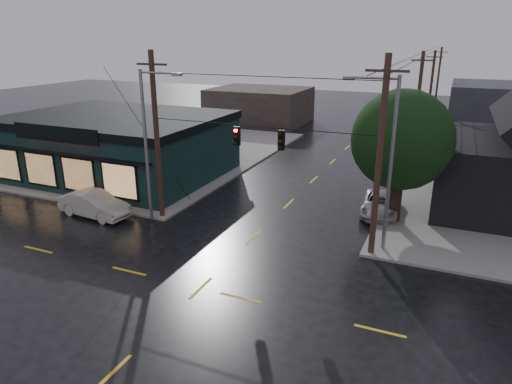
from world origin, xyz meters
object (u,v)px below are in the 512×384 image
at_px(utility_pole_nw, 163,217).
at_px(sedan_cream, 94,204).
at_px(corner_tree, 402,140).
at_px(utility_pole_ne, 371,254).
at_px(suv_silver, 380,204).

distance_m(utility_pole_nw, sedan_cream, 4.37).
height_order(corner_tree, utility_pole_nw, corner_tree).
distance_m(utility_pole_nw, utility_pole_ne, 13.00).
bearing_deg(corner_tree, sedan_cream, -159.70).
bearing_deg(utility_pole_ne, corner_tree, 84.27).
xyz_separation_m(corner_tree, sedan_cream, (-17.52, -6.48, -4.34)).
bearing_deg(suv_silver, sedan_cream, -159.95).
bearing_deg(utility_pole_nw, utility_pole_ne, 0.00).
xyz_separation_m(corner_tree, utility_pole_ne, (-0.50, -4.98, -5.14)).
distance_m(corner_tree, suv_silver, 4.71).
xyz_separation_m(sedan_cream, suv_silver, (16.52, 7.59, -0.13)).
bearing_deg(sedan_cream, utility_pole_ne, -80.12).
relative_size(corner_tree, suv_silver, 1.65).
distance_m(corner_tree, utility_pole_nw, 15.28).
bearing_deg(suv_silver, utility_pole_nw, -158.64).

